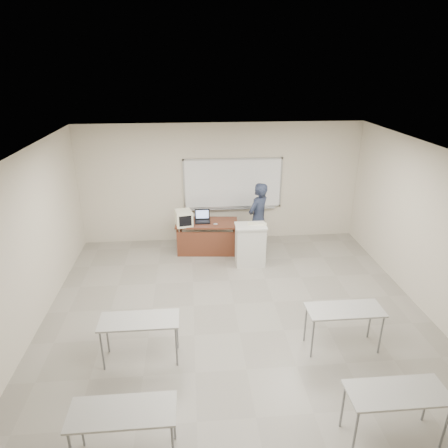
{
  "coord_description": "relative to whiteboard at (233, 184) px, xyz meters",
  "views": [
    {
      "loc": [
        -0.76,
        -5.61,
        4.34
      ],
      "look_at": [
        -0.08,
        2.2,
        1.13
      ],
      "focal_mm": 32.0,
      "sensor_mm": 36.0,
      "label": 1
    }
  ],
  "objects": [
    {
      "name": "student_desks",
      "position": [
        -0.3,
        -5.32,
        -0.81
      ],
      "size": [
        4.4,
        2.2,
        0.73
      ],
      "color": "#A6A5A1",
      "rests_on": "floor"
    },
    {
      "name": "floor",
      "position": [
        -0.3,
        -3.97,
        -1.49
      ],
      "size": [
        7.0,
        8.0,
        0.01
      ],
      "primitive_type": "cube",
      "color": "gray",
      "rests_on": "ground"
    },
    {
      "name": "crt_monitor",
      "position": [
        -1.25,
        -0.79,
        -0.56
      ],
      "size": [
        0.38,
        0.43,
        0.36
      ],
      "rotation": [
        0.0,
        0.0,
        0.19
      ],
      "color": "#EFECCC",
      "rests_on": "instructor_desk"
    },
    {
      "name": "whiteboard",
      "position": [
        0.0,
        0.0,
        0.0
      ],
      "size": [
        2.48,
        0.1,
        1.31
      ],
      "color": "white",
      "rests_on": "floor"
    },
    {
      "name": "keyboard",
      "position": [
        0.4,
        -1.43,
        -0.51
      ],
      "size": [
        0.44,
        0.22,
        0.02
      ],
      "primitive_type": "cube",
      "rotation": [
        0.0,
        0.0,
        -0.2
      ],
      "color": "#EFECCC",
      "rests_on": "podium"
    },
    {
      "name": "podium",
      "position": [
        0.25,
        -1.47,
        -1.0
      ],
      "size": [
        0.69,
        0.5,
        0.96
      ],
      "rotation": [
        0.0,
        0.0,
        -0.01
      ],
      "color": "silver",
      "rests_on": "floor"
    },
    {
      "name": "mouse",
      "position": [
        -0.5,
        -0.87,
        -0.71
      ],
      "size": [
        0.12,
        0.09,
        0.04
      ],
      "primitive_type": "ellipsoid",
      "rotation": [
        0.0,
        0.0,
        0.28
      ],
      "color": "#B6B8BE",
      "rests_on": "instructor_desk"
    },
    {
      "name": "instructor_desk",
      "position": [
        -0.7,
        -0.78,
        -0.93
      ],
      "size": [
        1.47,
        0.74,
        0.75
      ],
      "rotation": [
        0.0,
        0.0,
        -0.09
      ],
      "color": "maroon",
      "rests_on": "floor"
    },
    {
      "name": "presenter",
      "position": [
        0.52,
        -0.85,
        -0.61
      ],
      "size": [
        0.75,
        0.75,
        1.75
      ],
      "primitive_type": "imported",
      "rotation": [
        0.0,
        0.0,
        3.91
      ],
      "color": "black",
      "rests_on": "floor"
    },
    {
      "name": "laptop",
      "position": [
        -0.8,
        -0.61,
        -0.67
      ],
      "size": [
        0.36,
        0.33,
        0.27
      ],
      "rotation": [
        0.0,
        0.0,
        -0.0
      ],
      "color": "black",
      "rests_on": "instructor_desk"
    }
  ]
}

